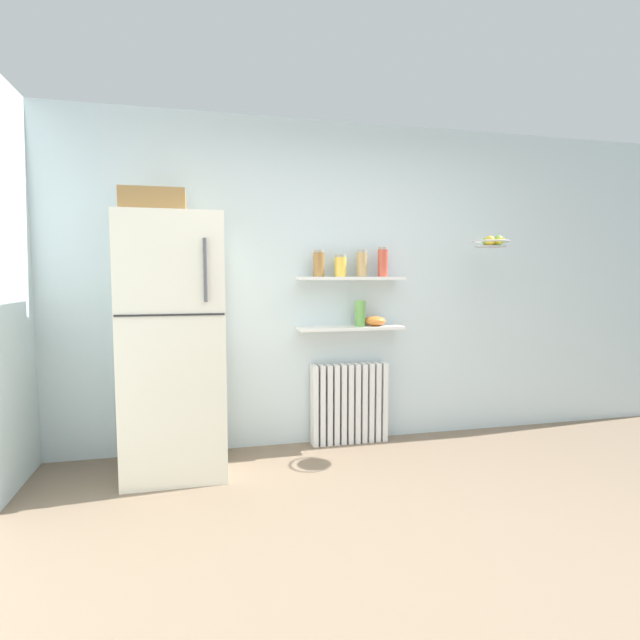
# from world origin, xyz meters

# --- Properties ---
(ground_plane) EXTENTS (7.04, 7.04, 0.00)m
(ground_plane) POSITION_xyz_m (0.00, 0.50, 0.00)
(ground_plane) COLOR #7A6651
(back_wall) EXTENTS (7.04, 0.10, 2.60)m
(back_wall) POSITION_xyz_m (0.00, 2.05, 1.30)
(back_wall) COLOR silver
(back_wall) RESTS_ON ground_plane
(refrigerator) EXTENTS (0.68, 0.73, 1.93)m
(refrigerator) POSITION_xyz_m (-1.23, 1.65, 0.93)
(refrigerator) COLOR silver
(refrigerator) RESTS_ON ground_plane
(radiator) EXTENTS (0.63, 0.12, 0.66)m
(radiator) POSITION_xyz_m (0.14, 1.92, 0.33)
(radiator) COLOR white
(radiator) RESTS_ON ground_plane
(wall_shelf_lower) EXTENTS (0.85, 0.22, 0.02)m
(wall_shelf_lower) POSITION_xyz_m (0.14, 1.89, 0.95)
(wall_shelf_lower) COLOR white
(wall_shelf_upper) EXTENTS (0.85, 0.22, 0.02)m
(wall_shelf_upper) POSITION_xyz_m (0.14, 1.89, 1.35)
(wall_shelf_upper) COLOR white
(storage_jar_0) EXTENTS (0.09, 0.09, 0.21)m
(storage_jar_0) POSITION_xyz_m (-0.13, 1.89, 1.47)
(storage_jar_0) COLOR olive
(storage_jar_0) RESTS_ON wall_shelf_upper
(storage_jar_1) EXTENTS (0.09, 0.09, 0.17)m
(storage_jar_1) POSITION_xyz_m (0.05, 1.89, 1.45)
(storage_jar_1) COLOR yellow
(storage_jar_1) RESTS_ON wall_shelf_upper
(storage_jar_2) EXTENTS (0.08, 0.08, 0.21)m
(storage_jar_2) POSITION_xyz_m (0.22, 1.89, 1.47)
(storage_jar_2) COLOR tan
(storage_jar_2) RESTS_ON wall_shelf_upper
(storage_jar_3) EXTENTS (0.08, 0.08, 0.24)m
(storage_jar_3) POSITION_xyz_m (0.40, 1.89, 1.48)
(storage_jar_3) COLOR #C64C38
(storage_jar_3) RESTS_ON wall_shelf_upper
(vase) EXTENTS (0.08, 0.08, 0.21)m
(vase) POSITION_xyz_m (0.21, 1.89, 1.07)
(vase) COLOR #66A84C
(vase) RESTS_ON wall_shelf_lower
(shelf_bowl) EXTENTS (0.17, 0.17, 0.08)m
(shelf_bowl) POSITION_xyz_m (0.34, 1.89, 1.01)
(shelf_bowl) COLOR orange
(shelf_bowl) RESTS_ON wall_shelf_lower
(hanging_fruit_basket) EXTENTS (0.30, 0.30, 0.10)m
(hanging_fruit_basket) POSITION_xyz_m (1.22, 1.63, 1.64)
(hanging_fruit_basket) COLOR #B2B2B7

